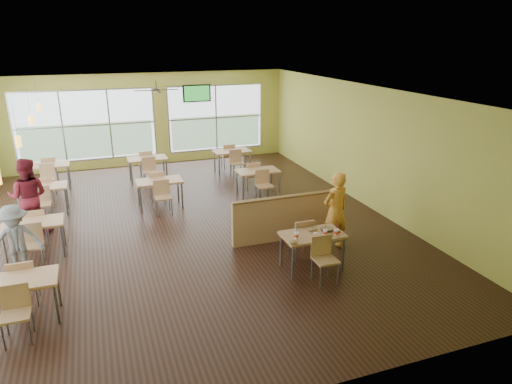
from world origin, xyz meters
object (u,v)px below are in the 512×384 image
Objects in this scene: man_plaid at (335,211)px; main_table at (312,239)px; half_wall_divider at (283,218)px; food_basket at (327,229)px.

main_table is at bearing 24.50° from man_plaid.
half_wall_divider is at bearing 90.00° from main_table.
half_wall_divider is (0.00, 1.45, -0.11)m from main_table.
food_basket is (-0.53, -0.62, -0.08)m from man_plaid.
man_plaid reaches higher than half_wall_divider.
food_basket is at bearing 5.86° from main_table.
man_plaid is (0.86, 0.66, 0.24)m from main_table.
man_plaid is at bearing -42.85° from half_wall_divider.
main_table is 5.96× the size of food_basket.
main_table is 0.63× the size of half_wall_divider.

